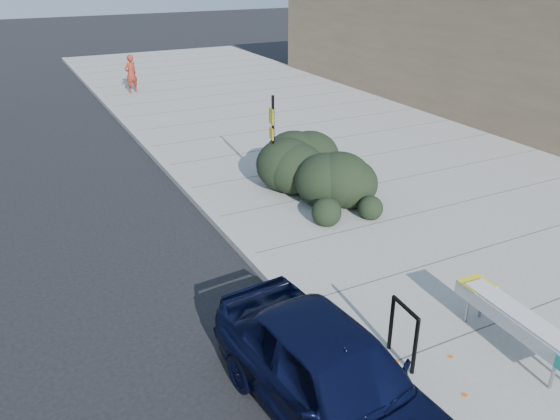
{
  "coord_description": "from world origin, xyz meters",
  "views": [
    {
      "loc": [
        -3.95,
        -6.99,
        5.66
      ],
      "look_at": [
        0.7,
        2.03,
        1.0
      ],
      "focal_mm": 35.0,
      "sensor_mm": 36.0,
      "label": 1
    }
  ],
  "objects_px": {
    "bench": "(517,320)",
    "pedestrian": "(131,74)",
    "sign_post": "(272,137)",
    "sedan_navy": "(333,377)",
    "bike_rack": "(404,328)"
  },
  "relations": [
    {
      "from": "bench",
      "to": "pedestrian",
      "type": "height_order",
      "value": "pedestrian"
    },
    {
      "from": "sign_post",
      "to": "sedan_navy",
      "type": "distance_m",
      "value": 7.95
    },
    {
      "from": "bench",
      "to": "sedan_navy",
      "type": "bearing_deg",
      "value": 179.59
    },
    {
      "from": "bench",
      "to": "bike_rack",
      "type": "bearing_deg",
      "value": 164.15
    },
    {
      "from": "sedan_navy",
      "to": "pedestrian",
      "type": "relative_size",
      "value": 2.53
    },
    {
      "from": "bench",
      "to": "sedan_navy",
      "type": "height_order",
      "value": "sedan_navy"
    },
    {
      "from": "bike_rack",
      "to": "pedestrian",
      "type": "relative_size",
      "value": 0.58
    },
    {
      "from": "bench",
      "to": "bike_rack",
      "type": "relative_size",
      "value": 2.35
    },
    {
      "from": "bike_rack",
      "to": "sign_post",
      "type": "bearing_deg",
      "value": 83.38
    },
    {
      "from": "bike_rack",
      "to": "sign_post",
      "type": "height_order",
      "value": "sign_post"
    },
    {
      "from": "sign_post",
      "to": "sedan_navy",
      "type": "height_order",
      "value": "sign_post"
    },
    {
      "from": "bench",
      "to": "sign_post",
      "type": "bearing_deg",
      "value": 95.94
    },
    {
      "from": "sedan_navy",
      "to": "bench",
      "type": "bearing_deg",
      "value": -9.2
    },
    {
      "from": "sign_post",
      "to": "pedestrian",
      "type": "relative_size",
      "value": 1.48
    },
    {
      "from": "bench",
      "to": "sign_post",
      "type": "height_order",
      "value": "sign_post"
    }
  ]
}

